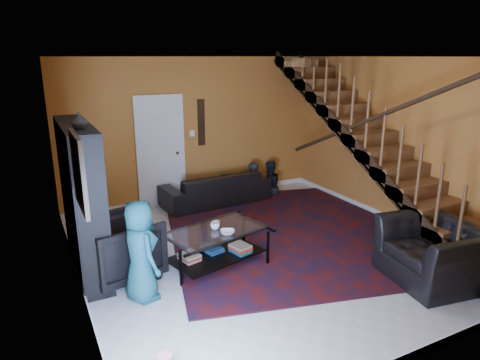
% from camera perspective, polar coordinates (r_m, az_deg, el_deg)
% --- Properties ---
extents(floor, '(5.50, 5.50, 0.00)m').
position_cam_1_polar(floor, '(6.53, 3.10, -9.31)').
color(floor, beige).
rests_on(floor, ground).
extents(room, '(5.50, 5.50, 5.50)m').
position_cam_1_polar(room, '(7.17, -11.70, -6.77)').
color(room, '#AB6126').
rests_on(room, ground).
extents(staircase, '(0.95, 5.02, 3.18)m').
position_cam_1_polar(staircase, '(7.34, 17.81, 4.36)').
color(staircase, brown).
rests_on(staircase, floor).
extents(bookshelf, '(0.35, 1.80, 2.00)m').
position_cam_1_polar(bookshelf, '(6.00, -20.18, -2.74)').
color(bookshelf, black).
rests_on(bookshelf, floor).
extents(door, '(0.82, 0.05, 2.05)m').
position_cam_1_polar(door, '(8.32, -10.52, 3.57)').
color(door, silver).
rests_on(door, floor).
extents(framed_picture, '(0.04, 0.74, 0.74)m').
position_cam_1_polar(framed_picture, '(4.33, -20.71, 0.96)').
color(framed_picture, maroon).
rests_on(framed_picture, room).
extents(wall_hanging, '(0.14, 0.03, 0.90)m').
position_cam_1_polar(wall_hanging, '(8.51, -5.19, 7.65)').
color(wall_hanging, black).
rests_on(wall_hanging, room).
extents(ceiling_fixture, '(0.40, 0.40, 0.10)m').
position_cam_1_polar(ceiling_fixture, '(5.22, 8.14, 15.30)').
color(ceiling_fixture, '#3F2814').
rests_on(ceiling_fixture, room).
extents(rug, '(4.65, 5.04, 0.02)m').
position_cam_1_polar(rug, '(7.17, 6.19, -6.84)').
color(rug, '#3F0C0B').
rests_on(rug, floor).
extents(sofa, '(2.17, 0.96, 0.62)m').
position_cam_1_polar(sofa, '(8.43, -3.28, -1.05)').
color(sofa, black).
rests_on(sofa, floor).
extents(armchair_left, '(1.09, 1.07, 0.83)m').
position_cam_1_polar(armchair_left, '(5.82, -15.57, -8.69)').
color(armchair_left, black).
rests_on(armchair_left, floor).
extents(armchair_right, '(1.21, 1.34, 0.77)m').
position_cam_1_polar(armchair_right, '(6.09, 24.39, -8.80)').
color(armchair_right, black).
rests_on(armchair_right, floor).
extents(person_adult_a, '(0.46, 0.32, 1.18)m').
position_cam_1_polar(person_adult_a, '(8.89, 1.65, -1.27)').
color(person_adult_a, black).
rests_on(person_adult_a, sofa).
extents(person_adult_b, '(0.58, 0.46, 1.16)m').
position_cam_1_polar(person_adult_b, '(9.08, 3.87, -0.98)').
color(person_adult_b, black).
rests_on(person_adult_b, sofa).
extents(person_child, '(0.51, 0.67, 1.24)m').
position_cam_1_polar(person_child, '(5.19, -13.15, -9.22)').
color(person_child, '#1A5E64').
rests_on(person_child, armchair_left).
extents(coffee_table, '(1.48, 1.07, 0.51)m').
position_cam_1_polar(coffee_table, '(6.01, -3.31, -8.52)').
color(coffee_table, black).
rests_on(coffee_table, floor).
extents(cup_a, '(0.14, 0.14, 0.10)m').
position_cam_1_polar(cup_a, '(5.94, -3.35, -6.11)').
color(cup_a, '#999999').
rests_on(cup_a, coffee_table).
extents(cup_b, '(0.12, 0.12, 0.09)m').
position_cam_1_polar(cup_b, '(6.01, -3.15, -5.88)').
color(cup_b, '#999999').
rests_on(cup_b, coffee_table).
extents(bowl, '(0.26, 0.26, 0.05)m').
position_cam_1_polar(bowl, '(5.79, -1.70, -6.97)').
color(bowl, '#999999').
rests_on(bowl, coffee_table).
extents(vase, '(0.18, 0.18, 0.19)m').
position_cam_1_polar(vase, '(5.26, -20.65, 7.37)').
color(vase, '#999999').
rests_on(vase, bookshelf).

